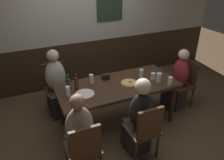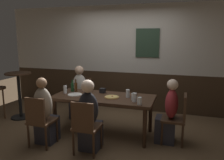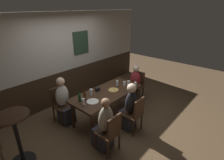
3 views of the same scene
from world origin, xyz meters
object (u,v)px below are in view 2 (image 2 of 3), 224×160
object	(u,v)px
pizza	(112,97)
dining_table	(103,100)
chair_mid_near	(85,125)
tumbler_water	(133,97)
chair_left_far	(82,95)
person_head_east	(168,116)
pint_glass_amber	(90,89)
chair_head_east	(178,116)
pint_glass_stout	(140,101)
pint_glass_pale	(128,94)
beer_bottle_brown	(76,87)
chair_left_near	(39,119)
beer_bottle_green	(72,87)
person_left_near	(45,116)
condiment_caddy	(103,91)
plate_white_large	(75,94)
person_left_far	(79,96)
tumbler_short	(65,90)
beer_glass_half	(134,98)
side_bar_table	(19,92)
person_mid_near	(89,120)

from	to	relation	value
pizza	dining_table	bearing A→B (deg)	165.52
chair_mid_near	tumbler_water	distance (m)	1.00
chair_left_far	person_head_east	distance (m)	2.20
pizza	pint_glass_amber	bearing A→B (deg)	156.03
dining_table	chair_head_east	world-z (taller)	chair_head_east
pizza	pint_glass_stout	world-z (taller)	pint_glass_stout
pint_glass_pale	beer_bottle_brown	distance (m)	1.09
chair_left_near	tumbler_water	xyz separation A→B (m)	(1.43, 0.75, 0.30)
beer_bottle_green	person_left_near	bearing A→B (deg)	-96.72
condiment_caddy	chair_mid_near	bearing A→B (deg)	-84.46
chair_head_east	beer_bottle_brown	size ratio (longest dim) A/B	3.33
plate_white_large	chair_left_far	bearing A→B (deg)	106.79
person_left_far	pint_glass_pale	distance (m)	1.46
pint_glass_stout	beer_bottle_brown	size ratio (longest dim) A/B	0.47
pizza	tumbler_short	world-z (taller)	tumbler_short
chair_head_east	pint_glass_pale	world-z (taller)	pint_glass_pale
beer_glass_half	condiment_caddy	world-z (taller)	beer_glass_half
beer_bottle_brown	condiment_caddy	distance (m)	0.54
tumbler_short	beer_bottle_green	distance (m)	0.20
tumbler_short	beer_bottle_green	bearing A→B (deg)	73.53
person_head_east	tumbler_short	bearing A→B (deg)	-179.38
person_head_east	beer_bottle_brown	size ratio (longest dim) A/B	4.30
dining_table	beer_bottle_green	world-z (taller)	beer_bottle_green
tumbler_short	plate_white_large	xyz separation A→B (m)	(0.23, -0.05, -0.06)
pint_glass_pale	beer_bottle_brown	bearing A→B (deg)	176.85
person_head_east	pizza	size ratio (longest dim) A/B	4.29
person_head_east	beer_bottle_green	xyz separation A→B (m)	(-1.93, 0.17, 0.36)
person_left_near	condiment_caddy	distance (m)	1.21
chair_mid_near	person_left_far	world-z (taller)	person_left_far
pint_glass_amber	tumbler_short	bearing A→B (deg)	-153.07
chair_mid_near	plate_white_large	xyz separation A→B (m)	(-0.56, 0.77, 0.25)
plate_white_large	side_bar_table	xyz separation A→B (m)	(-1.55, 0.30, -0.13)
dining_table	side_bar_table	world-z (taller)	side_bar_table
dining_table	tumbler_short	world-z (taller)	tumbler_short
person_mid_near	beer_glass_half	xyz separation A→B (m)	(0.63, 0.49, 0.30)
chair_head_east	condiment_caddy	world-z (taller)	chair_head_east
beer_glass_half	chair_left_near	bearing A→B (deg)	-156.21
person_head_east	condiment_caddy	size ratio (longest dim) A/B	10.33
person_head_east	plate_white_large	distance (m)	1.78
chair_left_near	person_left_far	xyz separation A→B (m)	(0.00, 1.51, 0.01)
chair_left_near	pint_glass_pale	distance (m)	1.60
side_bar_table	pizza	bearing A→B (deg)	-7.06
pint_glass_pale	pint_glass_amber	distance (m)	0.83
pint_glass_pale	tumbler_short	bearing A→B (deg)	-176.39
chair_left_far	chair_head_east	xyz separation A→B (m)	(2.20, -0.84, 0.00)
person_head_east	condiment_caddy	xyz separation A→B (m)	(-1.30, 0.24, 0.31)
person_head_east	person_left_near	world-z (taller)	person_left_near
beer_bottle_brown	pint_glass_pale	bearing A→B (deg)	-3.15
pint_glass_stout	person_left_far	bearing A→B (deg)	147.60
person_left_near	side_bar_table	size ratio (longest dim) A/B	1.12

